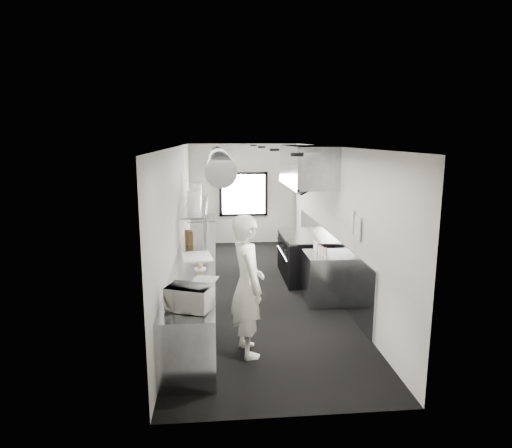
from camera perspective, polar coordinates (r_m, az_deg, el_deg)
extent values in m
cube|color=black|center=(8.72, 0.09, -8.65)|extent=(3.00, 8.00, 0.01)
cube|color=silver|center=(8.20, 0.10, 10.09)|extent=(3.00, 8.00, 0.01)
cube|color=beige|center=(12.28, -1.65, 3.93)|extent=(3.00, 0.02, 2.80)
cube|color=beige|center=(4.51, 4.90, -9.15)|extent=(3.00, 0.02, 2.80)
cube|color=beige|center=(8.34, -10.22, 0.24)|extent=(0.02, 8.00, 2.80)
cube|color=beige|center=(8.61, 10.08, 0.60)|extent=(0.02, 8.00, 2.80)
cube|color=gray|center=(9.08, 9.28, -4.33)|extent=(0.03, 5.50, 1.10)
cylinder|color=gray|center=(8.57, -4.87, 8.43)|extent=(0.40, 6.40, 0.40)
cube|color=white|center=(12.24, -1.64, 3.91)|extent=(1.20, 0.03, 1.10)
cube|color=black|center=(12.20, -1.66, 6.60)|extent=(1.36, 0.03, 0.08)
cube|color=black|center=(12.35, -1.63, 1.27)|extent=(1.36, 0.03, 0.08)
cube|color=black|center=(12.24, -4.64, 3.87)|extent=(0.08, 0.03, 1.25)
cube|color=black|center=(12.32, 1.33, 3.96)|extent=(0.08, 0.03, 1.25)
cube|color=gray|center=(9.07, 6.67, 7.60)|extent=(0.80, 2.20, 0.80)
cube|color=gray|center=(9.03, 4.25, 5.15)|extent=(0.05, 2.20, 0.05)
cube|color=black|center=(9.08, 6.13, 5.46)|extent=(0.50, 2.10, 0.28)
cube|color=gray|center=(8.07, -7.79, -7.02)|extent=(0.70, 6.00, 0.90)
cube|color=gray|center=(9.28, -7.89, 2.37)|extent=(0.45, 3.00, 0.04)
cylinder|color=gray|center=(7.96, -6.83, -1.51)|extent=(0.04, 0.04, 0.66)
cylinder|color=gray|center=(9.33, -6.61, 0.39)|extent=(0.04, 0.04, 0.66)
cylinder|color=gray|center=(10.71, -6.45, 1.80)|extent=(0.04, 0.04, 0.66)
cube|color=black|center=(9.39, 6.10, -4.36)|extent=(0.85, 1.60, 0.90)
cube|color=gray|center=(9.27, 6.16, -1.56)|extent=(0.85, 1.60, 0.04)
cube|color=gray|center=(9.32, 3.62, -4.44)|extent=(0.03, 1.55, 0.80)
cylinder|color=gray|center=(9.29, 3.44, -3.85)|extent=(0.03, 1.30, 0.03)
cube|color=gray|center=(8.10, 8.75, -6.98)|extent=(0.65, 0.80, 0.90)
cube|color=gray|center=(11.64, -7.03, -1.31)|extent=(0.70, 1.20, 0.90)
cube|color=silver|center=(7.44, 12.33, 0.39)|extent=(0.02, 0.28, 0.38)
cube|color=silver|center=(7.12, 13.15, -0.53)|extent=(0.02, 0.28, 0.38)
imported|color=silver|center=(6.00, -1.12, -8.04)|extent=(0.62, 0.80, 1.97)
imported|color=silver|center=(5.45, -8.73, -9.52)|extent=(0.59, 0.52, 0.30)
cylinder|color=beige|center=(6.04, -10.25, -8.41)|extent=(0.17, 0.17, 0.11)
cylinder|color=beige|center=(5.97, -10.04, -8.73)|extent=(0.15, 0.15, 0.09)
cube|color=white|center=(6.50, -6.77, -7.34)|extent=(0.44, 0.50, 0.01)
cylinder|color=white|center=(7.05, -7.33, -5.83)|extent=(0.24, 0.24, 0.02)
sphere|color=tan|center=(7.03, -7.34, -5.41)|extent=(0.09, 0.09, 0.09)
cube|color=silver|center=(7.74, -7.76, -4.26)|extent=(0.59, 0.73, 0.02)
cube|color=#53391D|center=(8.67, -8.77, -1.77)|extent=(0.18, 0.27, 0.27)
cylinder|color=white|center=(8.45, -8.14, 2.69)|extent=(0.32, 0.32, 0.31)
cylinder|color=white|center=(8.91, -8.14, 3.23)|extent=(0.35, 0.35, 0.34)
cylinder|color=white|center=(9.41, -7.77, 3.57)|extent=(0.29, 0.29, 0.31)
cylinder|color=white|center=(10.00, -7.86, 4.24)|extent=(0.32, 0.32, 0.39)
cylinder|color=silver|center=(7.68, 9.12, -3.81)|extent=(0.07, 0.07, 0.18)
cylinder|color=silver|center=(7.84, 8.70, -3.57)|extent=(0.07, 0.07, 0.16)
cylinder|color=silver|center=(7.94, 8.33, -3.35)|extent=(0.06, 0.06, 0.16)
cylinder|color=silver|center=(8.12, 7.94, -2.91)|extent=(0.08, 0.08, 0.19)
cylinder|color=silver|center=(8.24, 7.74, -2.72)|extent=(0.08, 0.08, 0.18)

